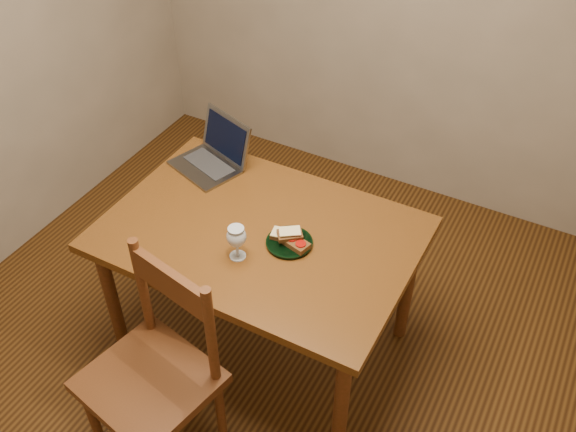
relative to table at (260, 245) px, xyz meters
The scene contains 9 objects.
floor 0.67m from the table, 67.82° to the right, with size 3.20×3.20×0.02m, color black.
table is the anchor object (origin of this frame).
chair 0.68m from the table, 97.52° to the right, with size 0.54×0.52×0.49m.
plate 0.18m from the table, ahead, with size 0.19×0.19×0.02m, color black.
sandwich_cheese 0.17m from the table, ahead, with size 0.10×0.06×0.03m, color #381E0C, non-canonical shape.
sandwich_tomato 0.22m from the table, ahead, with size 0.11×0.06×0.03m, color #381E0C, non-canonical shape.
sandwich_top 0.20m from the table, ahead, with size 0.10×0.06×0.03m, color #381E0C, non-canonical shape.
milk_glass 0.24m from the table, 90.10° to the right, with size 0.08×0.08×0.15m, color white, non-canonical shape.
laptop 0.55m from the table, 143.82° to the left, with size 0.38×0.37×0.22m.
Camera 1 is at (1.03, -1.63, 2.55)m, focal length 40.00 mm.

